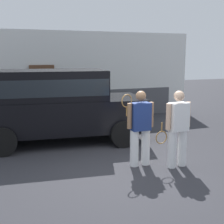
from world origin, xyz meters
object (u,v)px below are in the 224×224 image
at_px(tennis_player_man, 140,127).
at_px(potted_plant_by_porch, 125,109).
at_px(parked_suv, 58,102).
at_px(tennis_player_woman, 178,128).

height_order(tennis_player_man, potted_plant_by_porch, tennis_player_man).
distance_m(parked_suv, potted_plant_by_porch, 3.38).
xyz_separation_m(parked_suv, tennis_player_woman, (2.07, -2.91, -0.26)).
bearing_deg(potted_plant_by_porch, parked_suv, -147.73).
relative_size(tennis_player_woman, potted_plant_by_porch, 1.98).
bearing_deg(tennis_player_woman, parked_suv, -59.65).
xyz_separation_m(tennis_player_man, potted_plant_by_porch, (1.46, 4.32, -0.41)).
height_order(tennis_player_man, tennis_player_woman, tennis_player_woman).
relative_size(tennis_player_man, tennis_player_woman, 0.99).
bearing_deg(tennis_player_woman, tennis_player_man, -31.22).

